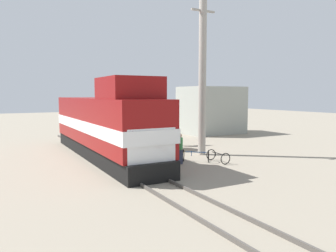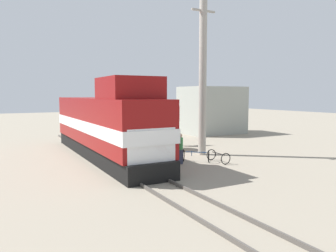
{
  "view_description": "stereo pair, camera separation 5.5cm",
  "coord_description": "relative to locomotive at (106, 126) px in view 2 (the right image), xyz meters",
  "views": [
    {
      "loc": [
        -6.45,
        -18.47,
        4.06
      ],
      "look_at": [
        1.2,
        -4.44,
        2.52
      ],
      "focal_mm": 35.0,
      "sensor_mm": 36.0,
      "label": 1
    },
    {
      "loc": [
        -6.4,
        -18.5,
        4.06
      ],
      "look_at": [
        1.2,
        -4.44,
        2.52
      ],
      "focal_mm": 35.0,
      "sensor_mm": 36.0,
      "label": 2
    }
  ],
  "objects": [
    {
      "name": "rail_far",
      "position": [
        0.72,
        -1.74,
        -1.99
      ],
      "size": [
        0.08,
        28.99,
        0.15
      ],
      "primitive_type": "cube",
      "color": "#4C4742",
      "rests_on": "ground_plane"
    },
    {
      "name": "rail_near",
      "position": [
        -0.72,
        -1.74,
        -1.99
      ],
      "size": [
        0.08,
        28.99,
        0.15
      ],
      "primitive_type": "cube",
      "color": "#4C4742",
      "rests_on": "ground_plane"
    },
    {
      "name": "building_block_distant",
      "position": [
        13.96,
        7.71,
        0.37
      ],
      "size": [
        6.16,
        4.3,
        4.87
      ],
      "primitive_type": "cube",
      "color": "#999E93",
      "rests_on": "ground_plane"
    },
    {
      "name": "vendor_umbrella",
      "position": [
        4.7,
        1.07,
        0.01
      ],
      "size": [
        2.07,
        2.07,
        2.31
      ],
      "color": "#4C4C4C",
      "rests_on": "ground_plane"
    },
    {
      "name": "utility_pole",
      "position": [
        6.08,
        -2.02,
        3.38
      ],
      "size": [
        1.8,
        0.51,
        10.82
      ],
      "color": "#9E998E",
      "rests_on": "ground_plane"
    },
    {
      "name": "bicycle",
      "position": [
        4.38,
        -3.88,
        -1.68
      ],
      "size": [
        1.7,
        1.55,
        0.75
      ],
      "rotation": [
        0.0,
        0.0,
        -2.23
      ],
      "color": "black",
      "rests_on": "ground_plane"
    },
    {
      "name": "bicycle_spare",
      "position": [
        5.49,
        -4.61,
        -1.72
      ],
      "size": [
        0.71,
        1.52,
        0.68
      ],
      "rotation": [
        0.0,
        0.0,
        3.12
      ],
      "color": "black",
      "rests_on": "ground_plane"
    },
    {
      "name": "ground_plane",
      "position": [
        0.0,
        -1.74,
        -2.06
      ],
      "size": [
        120.0,
        120.0,
        0.0
      ],
      "primitive_type": "plane",
      "color": "gray"
    },
    {
      "name": "billboard_sign",
      "position": [
        6.12,
        2.58,
        0.24
      ],
      "size": [
        1.73,
        0.12,
        3.12
      ],
      "color": "#595959",
      "rests_on": "ground_plane"
    },
    {
      "name": "shrub_cluster",
      "position": [
        4.36,
        1.31,
        -1.65
      ],
      "size": [
        0.83,
        0.83,
        0.83
      ],
      "primitive_type": "sphere",
      "color": "#2D722D",
      "rests_on": "ground_plane"
    },
    {
      "name": "person_bystander",
      "position": [
        3.19,
        -3.97,
        -1.07
      ],
      "size": [
        0.34,
        0.34,
        1.81
      ],
      "color": "#2D3347",
      "rests_on": "ground_plane"
    },
    {
      "name": "locomotive",
      "position": [
        0.0,
        0.0,
        0.0
      ],
      "size": [
        2.91,
        15.32,
        4.96
      ],
      "color": "black",
      "rests_on": "ground_plane"
    }
  ]
}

